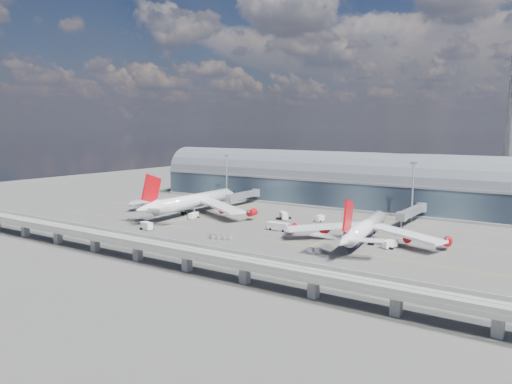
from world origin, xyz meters
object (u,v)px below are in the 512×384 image
Objects in this scene: airliner_left at (191,201)px; cargo_train_0 at (115,237)px; floodlight_mast_left at (227,177)px; airliner_right at (364,229)px; cargo_train_1 at (221,237)px; service_truck_3 at (390,244)px; service_truck_0 at (193,216)px; service_truck_2 at (278,226)px; floodlight_mast_right at (413,190)px; service_truck_4 at (320,218)px; cargo_train_2 at (314,250)px; service_truck_1 at (147,226)px; service_truck_5 at (284,216)px.

cargo_train_0 is (11.40, -54.32, -5.19)m from airliner_left.
floodlight_mast_left reaches higher than airliner_right.
service_truck_3 is at bearing -50.91° from cargo_train_1.
cargo_train_0 is (3.94, -47.39, -0.36)m from service_truck_0.
service_truck_2 is 45.92m from service_truck_3.
service_truck_0 is at bearing -150.25° from floodlight_mast_right.
service_truck_4 is at bearing 166.14° from service_truck_3.
floodlight_mast_left reaches higher than cargo_train_2.
service_truck_1 is 0.95× the size of service_truck_3.
service_truck_0 is 44.09m from cargo_train_1.
service_truck_2 is at bearing -37.83° from floodlight_mast_left.
service_truck_2 reaches higher than service_truck_0.
floodlight_mast_left is at bearing 12.76° from cargo_train_0.
airliner_left is 6.37× the size of cargo_train_0.
floodlight_mast_right is 56.30m from service_truck_5.
service_truck_4 is (57.36, 18.13, -4.82)m from airliner_left.
service_truck_0 is 0.58× the size of cargo_train_0.
floodlight_mast_right is at bearing -14.78° from cargo_train_1.
airliner_right is (-1.60, -49.52, -8.67)m from floodlight_mast_right.
airliner_right reaches higher than service_truck_0.
service_truck_5 reaches higher than service_truck_1.
service_truck_4 is (-32.66, -22.13, -12.30)m from floodlight_mast_right.
floodlight_mast_left is 42.15m from airliner_left.
floodlight_mast_left is 5.05× the size of cargo_train_2.
service_truck_1 is (-81.39, -76.32, -12.06)m from floodlight_mast_right.
service_truck_1 is 51.97m from service_truck_2.
service_truck_1 is 0.63× the size of cargo_train_1.
cargo_train_2 is (90.47, -71.96, -12.77)m from floodlight_mast_left.
cargo_train_1 is at bearing 160.11° from service_truck_2.
floodlight_mast_right reaches higher than airliner_right.
service_truck_4 is at bearing 15.66° from service_truck_0.
service_truck_1 is 1.14× the size of cargo_train_2.
service_truck_3 is 0.55× the size of cargo_train_0.
floodlight_mast_left is 0.36× the size of airliner_left.
cargo_train_1 is at bearing 103.62° from cargo_train_2.
floodlight_mast_left reaches higher than service_truck_4.
service_truck_4 is 16.19m from service_truck_5.
service_truck_2 is (43.94, 27.76, 0.13)m from service_truck_1.
floodlight_mast_left is 1.00× the size of floodlight_mast_right.
airliner_left is at bearing -164.73° from service_truck_3.
service_truck_5 is at bearing 177.80° from service_truck_3.
service_truck_3 is at bearing -30.15° from service_truck_4.
cargo_train_0 is 1.20× the size of cargo_train_1.
airliner_left is 55.75m from cargo_train_0.
service_truck_2 is 61.74m from cargo_train_0.
service_truck_0 is at bearing 167.32° from service_truck_5.
service_truck_5 is 74.69m from cargo_train_0.
service_truck_1 reaches higher than service_truck_3.
floodlight_mast_right reaches higher than service_truck_0.
floodlight_mast_left is 3.98× the size of service_truck_0.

